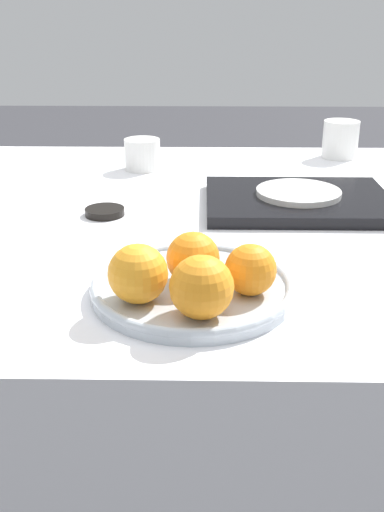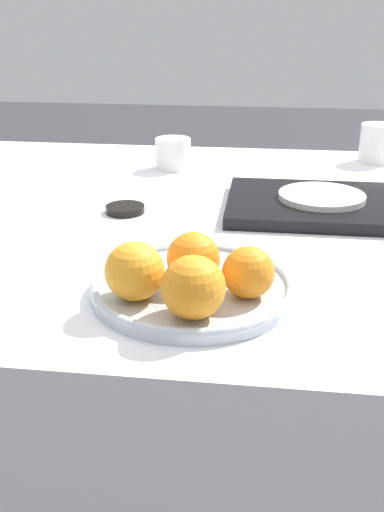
{
  "view_description": "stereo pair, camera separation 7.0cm",
  "coord_description": "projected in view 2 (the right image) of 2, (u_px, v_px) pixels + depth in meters",
  "views": [
    {
      "loc": [
        0.01,
        -0.96,
        1.09
      ],
      "look_at": [
        -0.0,
        -0.31,
        0.82
      ],
      "focal_mm": 42.0,
      "sensor_mm": 36.0,
      "label": 1
    },
    {
      "loc": [
        0.08,
        -0.95,
        1.09
      ],
      "look_at": [
        -0.0,
        -0.31,
        0.82
      ],
      "focal_mm": 42.0,
      "sensor_mm": 36.0,
      "label": 2
    }
  ],
  "objects": [
    {
      "name": "orange_0",
      "position": [
        248.0,
        272.0,
        0.68
      ],
      "size": [
        0.06,
        0.06,
        0.06
      ],
      "color": "orange",
      "rests_on": "fruit_platter"
    },
    {
      "name": "table",
      "position": [
        213.0,
        401.0,
        1.16
      ],
      "size": [
        1.29,
        0.98,
        0.77
      ],
      "color": "white",
      "rests_on": "ground_plane"
    },
    {
      "name": "orange_3",
      "position": [
        135.0,
        271.0,
        0.67
      ],
      "size": [
        0.07,
        0.07,
        0.07
      ],
      "color": "orange",
      "rests_on": "fruit_platter"
    },
    {
      "name": "cup_3",
      "position": [
        378.0,
        143.0,
        1.31
      ],
      "size": [
        0.08,
        0.08,
        0.08
      ],
      "color": "white",
      "rests_on": "table"
    },
    {
      "name": "side_plate",
      "position": [
        322.0,
        196.0,
        1.0
      ],
      "size": [
        0.14,
        0.14,
        0.01
      ],
      "color": "silver",
      "rests_on": "serving_tray"
    },
    {
      "name": "serving_tray",
      "position": [
        321.0,
        205.0,
        1.01
      ],
      "size": [
        0.31,
        0.24,
        0.02
      ],
      "color": "black",
      "rests_on": "table"
    },
    {
      "name": "soy_dish",
      "position": [
        125.0,
        209.0,
        1.0
      ],
      "size": [
        0.07,
        0.07,
        0.01
      ],
      "color": "black",
      "rests_on": "table"
    },
    {
      "name": "fruit_platter",
      "position": [
        192.0,
        287.0,
        0.72
      ],
      "size": [
        0.25,
        0.25,
        0.02
      ],
      "color": "#B2BCC6",
      "rests_on": "table"
    },
    {
      "name": "orange_1",
      "position": [
        191.0,
        258.0,
        0.71
      ],
      "size": [
        0.06,
        0.06,
        0.06
      ],
      "color": "orange",
      "rests_on": "fruit_platter"
    },
    {
      "name": "orange_2",
      "position": [
        193.0,
        287.0,
        0.63
      ],
      "size": [
        0.07,
        0.07,
        0.07
      ],
      "color": "orange",
      "rests_on": "fruit_platter"
    },
    {
      "name": "cup_0",
      "position": [
        173.0,
        153.0,
        1.26
      ],
      "size": [
        0.07,
        0.07,
        0.06
      ],
      "color": "white",
      "rests_on": "table"
    }
  ]
}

